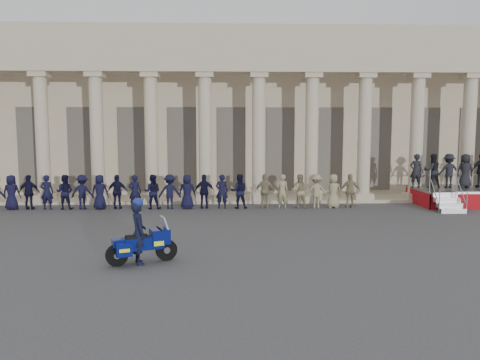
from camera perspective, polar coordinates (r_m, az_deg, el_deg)
ground at (r=15.22m, az=-0.45°, el=-7.36°), size 90.00×90.00×0.00m
building at (r=29.57m, az=-1.22°, el=7.97°), size 40.00×12.50×9.00m
officer_rank at (r=21.38m, az=-8.59°, el=-1.42°), size 17.04×0.59×1.56m
reviewing_stand at (r=24.56m, az=24.82°, el=0.32°), size 4.59×3.87×2.43m
motorcycle at (r=12.83m, az=-11.78°, el=-7.60°), size 1.81×1.12×1.23m
rider at (r=12.73m, az=-12.28°, el=-6.11°), size 0.61×0.72×1.77m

